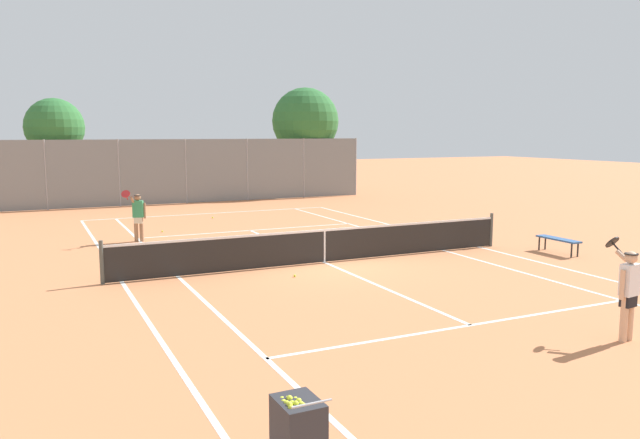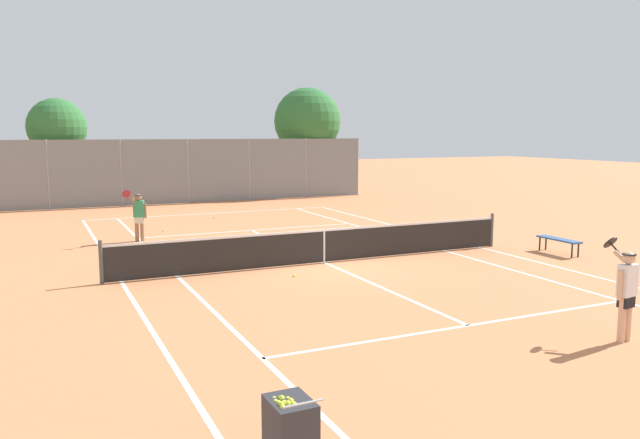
% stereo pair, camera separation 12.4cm
% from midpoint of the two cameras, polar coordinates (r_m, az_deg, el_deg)
% --- Properties ---
extents(ground_plane, '(120.00, 120.00, 0.00)m').
position_cam_midpoint_polar(ground_plane, '(17.60, 0.58, -3.95)').
color(ground_plane, '#CC7A4C').
extents(court_line_markings, '(11.10, 23.90, 0.01)m').
position_cam_midpoint_polar(court_line_markings, '(17.60, 0.58, -3.94)').
color(court_line_markings, silver).
rests_on(court_line_markings, ground).
extents(tennis_net, '(12.00, 0.10, 1.07)m').
position_cam_midpoint_polar(tennis_net, '(17.51, 0.58, -2.32)').
color(tennis_net, '#474C47').
rests_on(tennis_net, ground).
extents(ball_cart, '(0.50, 0.64, 0.96)m').
position_cam_midpoint_polar(ball_cart, '(6.94, -2.20, -18.55)').
color(ball_cart, '#2D2D33').
rests_on(ball_cart, ground).
extents(player_near_side, '(0.59, 0.79, 1.77)m').
position_cam_midpoint_polar(player_near_side, '(12.13, 26.45, -5.77)').
color(player_near_side, '#D8A884').
rests_on(player_near_side, ground).
extents(player_far_left, '(0.84, 0.69, 1.77)m').
position_cam_midpoint_polar(player_far_left, '(21.71, -16.08, 0.49)').
color(player_far_left, '#936B4C').
rests_on(player_far_left, ground).
extents(loose_tennis_ball_0, '(0.07, 0.07, 0.07)m').
position_cam_midpoint_polar(loose_tennis_ball_0, '(20.88, 0.16, -1.97)').
color(loose_tennis_ball_0, '#D1DB33').
rests_on(loose_tennis_ball_0, ground).
extents(loose_tennis_ball_2, '(0.07, 0.07, 0.07)m').
position_cam_midpoint_polar(loose_tennis_ball_2, '(26.99, -9.55, 0.18)').
color(loose_tennis_ball_2, '#D1DB33').
rests_on(loose_tennis_ball_2, ground).
extents(loose_tennis_ball_3, '(0.07, 0.07, 0.07)m').
position_cam_midpoint_polar(loose_tennis_ball_3, '(23.64, -13.99, -1.04)').
color(loose_tennis_ball_3, '#D1DB33').
rests_on(loose_tennis_ball_3, ground).
extents(loose_tennis_ball_4, '(0.07, 0.07, 0.07)m').
position_cam_midpoint_polar(loose_tennis_ball_4, '(15.86, -2.19, -5.16)').
color(loose_tennis_ball_4, '#D1DB33').
rests_on(loose_tennis_ball_4, ground).
extents(courtside_bench, '(0.36, 1.50, 0.47)m').
position_cam_midpoint_polar(courtside_bench, '(20.15, 21.16, -1.79)').
color(courtside_bench, '#33598C').
rests_on(courtside_bench, ground).
extents(back_fence, '(19.97, 0.08, 3.32)m').
position_cam_midpoint_polar(back_fence, '(32.91, -11.88, 4.35)').
color(back_fence, gray).
rests_on(back_fence, ground).
extents(tree_behind_left, '(2.85, 2.85, 5.32)m').
position_cam_midpoint_polar(tree_behind_left, '(33.69, -22.70, 7.60)').
color(tree_behind_left, brown).
rests_on(tree_behind_left, ground).
extents(tree_behind_right, '(3.90, 3.90, 6.24)m').
position_cam_midpoint_polar(tree_behind_right, '(36.92, -1.10, 8.80)').
color(tree_behind_right, brown).
rests_on(tree_behind_right, ground).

